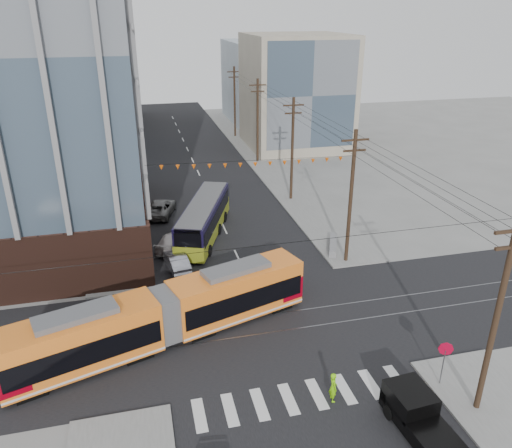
{
  "coord_description": "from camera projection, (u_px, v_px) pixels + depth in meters",
  "views": [
    {
      "loc": [
        -7.48,
        -22.71,
        19.21
      ],
      "look_at": [
        0.78,
        10.64,
        4.33
      ],
      "focal_mm": 35.0,
      "sensor_mm": 36.0,
      "label": 1
    }
  ],
  "objects": [
    {
      "name": "bg_bldg_ne_near",
      "position": [
        296.0,
        92.0,
        72.62
      ],
      "size": [
        14.0,
        14.0,
        16.0
      ],
      "primitive_type": "cube",
      "color": "gray",
      "rests_on": "ground"
    },
    {
      "name": "stop_sign",
      "position": [
        443.0,
        366.0,
        27.13
      ],
      "size": [
        1.07,
        1.07,
        2.67
      ],
      "primitive_type": null,
      "rotation": [
        0.0,
        0.0,
        -0.4
      ],
      "color": "#AB0423",
      "rests_on": "ground"
    },
    {
      "name": "utility_pole_near",
      "position": [
        496.0,
        320.0,
        23.86
      ],
      "size": [
        0.3,
        0.3,
        11.0
      ],
      "primitive_type": "cylinder",
      "color": "black",
      "rests_on": "ground"
    },
    {
      "name": "parked_car_silver",
      "position": [
        177.0,
        261.0,
        39.73
      ],
      "size": [
        2.03,
        4.29,
        1.36
      ],
      "primitive_type": "imported",
      "rotation": [
        0.0,
        0.0,
        3.29
      ],
      "color": "#91929D",
      "rests_on": "ground"
    },
    {
      "name": "utility_pole_far",
      "position": [
        235.0,
        102.0,
        79.09
      ],
      "size": [
        0.3,
        0.3,
        11.0
      ],
      "primitive_type": "cylinder",
      "color": "black",
      "rests_on": "ground"
    },
    {
      "name": "parked_car_grey",
      "position": [
        161.0,
        208.0,
        50.21
      ],
      "size": [
        3.85,
        5.76,
        1.47
      ],
      "primitive_type": "imported",
      "rotation": [
        0.0,
        0.0,
        2.85
      ],
      "color": "slate",
      "rests_on": "ground"
    },
    {
      "name": "bg_bldg_nw_near",
      "position": [
        58.0,
        89.0,
        68.51
      ],
      "size": [
        18.0,
        16.0,
        18.0
      ],
      "primitive_type": "cube",
      "color": "#8C99A5",
      "rests_on": "ground"
    },
    {
      "name": "jersey_barrier",
      "position": [
        333.0,
        246.0,
        43.06
      ],
      "size": [
        2.28,
        3.85,
        0.76
      ],
      "primitive_type": "cube",
      "rotation": [
        0.0,
        0.0,
        -0.4
      ],
      "color": "slate",
      "rests_on": "ground"
    },
    {
      "name": "bg_bldg_ne_far",
      "position": [
        272.0,
        81.0,
        91.27
      ],
      "size": [
        16.0,
        16.0,
        14.0
      ],
      "primitive_type": "cube",
      "color": "#8C99A5",
      "rests_on": "ground"
    },
    {
      "name": "streetcar",
      "position": [
        165.0,
        316.0,
        30.65
      ],
      "size": [
        19.08,
        8.47,
        3.7
      ],
      "primitive_type": null,
      "rotation": [
        0.0,
        0.0,
        0.31
      ],
      "color": "orange",
      "rests_on": "ground"
    },
    {
      "name": "pickup_truck",
      "position": [
        427.0,
        427.0,
        23.72
      ],
      "size": [
        2.31,
        5.55,
        1.84
      ],
      "primitive_type": null,
      "rotation": [
        0.0,
        0.0,
        0.07
      ],
      "color": "black",
      "rests_on": "ground"
    },
    {
      "name": "pedestrian",
      "position": [
        333.0,
        387.0,
        26.27
      ],
      "size": [
        0.44,
        0.65,
        1.75
      ],
      "primitive_type": "imported",
      "rotation": [
        0.0,
        0.0,
        1.53
      ],
      "color": "#78DA09",
      "rests_on": "ground"
    },
    {
      "name": "city_bus",
      "position": [
        204.0,
        219.0,
        45.19
      ],
      "size": [
        6.62,
        12.08,
        3.38
      ],
      "primitive_type": null,
      "rotation": [
        0.0,
        0.0,
        -0.36
      ],
      "color": "black",
      "rests_on": "ground"
    },
    {
      "name": "bg_bldg_nw_far",
      "position": [
        89.0,
        66.0,
        86.59
      ],
      "size": [
        16.0,
        18.0,
        20.0
      ],
      "primitive_type": "cube",
      "color": "gray",
      "rests_on": "ground"
    },
    {
      "name": "parked_car_white",
      "position": [
        170.0,
        242.0,
        43.22
      ],
      "size": [
        3.35,
        4.74,
        1.27
      ],
      "primitive_type": "imported",
      "rotation": [
        0.0,
        0.0,
        2.74
      ],
      "color": "beige",
      "rests_on": "ground"
    },
    {
      "name": "ground",
      "position": [
        286.0,
        361.0,
        29.51
      ],
      "size": [
        160.0,
        160.0,
        0.0
      ],
      "primitive_type": "plane",
      "color": "slate"
    }
  ]
}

